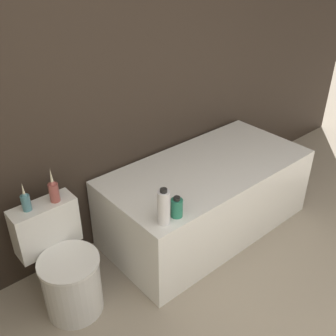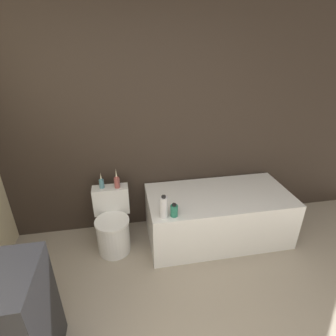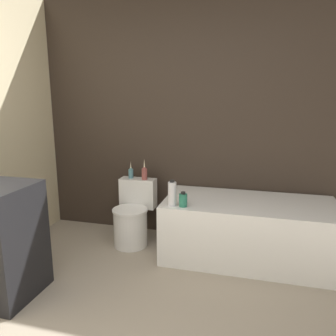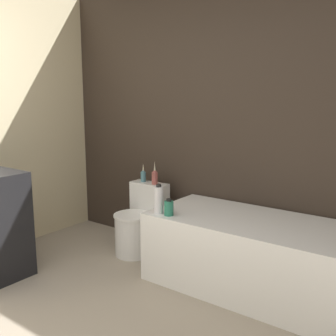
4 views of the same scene
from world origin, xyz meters
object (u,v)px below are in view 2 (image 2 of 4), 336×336
at_px(bathtub, 217,215).
at_px(toilet, 113,225).
at_px(vase_gold, 101,183).
at_px(vase_silver, 117,181).
at_px(shampoo_bottle_tall, 164,207).
at_px(shampoo_bottle_short, 174,210).

xyz_separation_m(bathtub, toilet, (-1.19, 0.03, -0.00)).
relative_size(vase_gold, vase_silver, 0.82).
xyz_separation_m(toilet, shampoo_bottle_tall, (0.51, -0.33, 0.40)).
bearing_deg(shampoo_bottle_tall, vase_silver, 131.11).
distance_m(bathtub, toilet, 1.20).
bearing_deg(shampoo_bottle_short, vase_silver, 137.12).
distance_m(bathtub, shampoo_bottle_short, 0.74).
bearing_deg(vase_silver, shampoo_bottle_short, -42.88).
height_order(bathtub, vase_silver, vase_silver).
bearing_deg(toilet, bathtub, -1.64).
distance_m(toilet, shampoo_bottle_tall, 0.73).
xyz_separation_m(vase_gold, vase_silver, (0.16, -0.02, 0.01)).
bearing_deg(vase_silver, shampoo_bottle_tall, -48.89).
distance_m(bathtub, vase_silver, 1.22).
bearing_deg(shampoo_bottle_tall, vase_gold, 139.00).
height_order(bathtub, toilet, toilet).
bearing_deg(bathtub, shampoo_bottle_short, -152.72).
xyz_separation_m(toilet, shampoo_bottle_short, (0.62, -0.33, 0.35)).
distance_m(toilet, vase_silver, 0.49).
xyz_separation_m(vase_silver, shampoo_bottle_tall, (0.43, -0.50, -0.05)).
height_order(toilet, vase_silver, vase_silver).
relative_size(bathtub, shampoo_bottle_short, 11.64).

